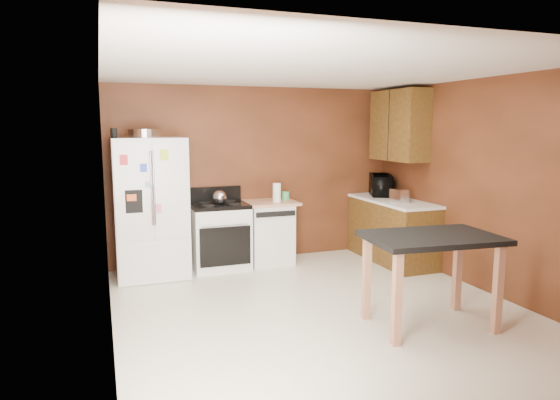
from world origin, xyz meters
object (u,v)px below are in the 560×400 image
pen_cup (114,133)px  dishwasher (269,232)px  kettle (220,197)px  gas_range (219,235)px  paper_towel (277,193)px  toaster (399,196)px  roasting_pan (145,133)px  refrigerator (151,208)px  green_canister (286,196)px  island (431,249)px  microwave (381,186)px

pen_cup → dishwasher: (2.04, 0.20, -1.41)m
kettle → gas_range: gas_range is taller
paper_towel → toaster: 1.70m
roasting_pan → kettle: roasting_pan is taller
dishwasher → kettle: bearing=-173.9°
kettle → paper_towel: size_ratio=0.71×
paper_towel → refrigerator: 1.73m
kettle → paper_towel: (0.81, -0.01, 0.03)m
gas_range → roasting_pan: bearing=-177.0°
pen_cup → refrigerator: pen_cup is taller
roasting_pan → toaster: 3.49m
pen_cup → roasting_pan: bearing=18.6°
roasting_pan → green_canister: size_ratio=3.56×
kettle → gas_range: 0.53m
dishwasher → island: bearing=-74.6°
roasting_pan → green_canister: 2.15m
dishwasher → toaster: bearing=-24.3°
roasting_pan → paper_towel: roasting_pan is taller
paper_towel → island: (0.65, -2.62, -0.25)m
pen_cup → toaster: size_ratio=0.49×
kettle → refrigerator: bearing=-179.5°
dishwasher → pen_cup: bearing=-174.4°
toaster → dishwasher: toaster is taller
gas_range → dishwasher: (0.72, 0.02, -0.01)m
pen_cup → toaster: bearing=-8.4°
paper_towel → dishwasher: paper_towel is taller
green_canister → refrigerator: size_ratio=0.07×
kettle → toaster: 2.47m
paper_towel → island: size_ratio=0.20×
paper_towel → refrigerator: bearing=179.8°
microwave → dishwasher: (-1.76, 0.08, -0.60)m
pen_cup → refrigerator: size_ratio=0.07×
island → microwave: bearing=68.8°
island → toaster: bearing=65.0°
toaster → dishwasher: bearing=151.1°
refrigerator → dishwasher: size_ratio=2.02×
paper_towel → dishwasher: (-0.09, 0.09, -0.57)m
dishwasher → roasting_pan: bearing=-177.4°
toaster → gas_range: size_ratio=0.22×
kettle → gas_range: (-0.00, 0.05, -0.53)m
kettle → dishwasher: bearing=6.1°
toaster → island: size_ratio=0.19×
toaster → gas_range: gas_range is taller
roasting_pan → green_canister: roasting_pan is taller
green_canister → island: green_canister is taller
kettle → dishwasher: kettle is taller
refrigerator → island: bearing=-47.9°
roasting_pan → kettle: (0.94, -0.00, -0.86)m
roasting_pan → kettle: size_ratio=2.28×
pen_cup → island: 3.90m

